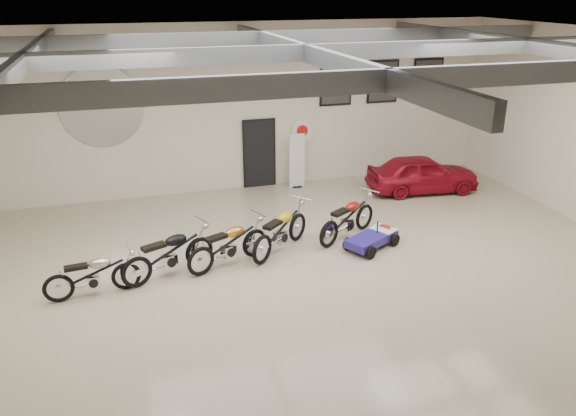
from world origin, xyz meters
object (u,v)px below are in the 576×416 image
object	(u,v)px
motorcycle_gold	(228,244)
vintage_car	(422,174)
motorcycle_silver	(92,274)
motorcycle_yellow	(280,230)
go_kart	(375,234)
banner_stand	(297,160)
motorcycle_black	(169,253)
motorcycle_red	(348,218)

from	to	relation	value
motorcycle_gold	vintage_car	xyz separation A→B (m)	(6.67, 3.14, 0.03)
motorcycle_silver	motorcycle_yellow	size ratio (longest dim) A/B	0.87
motorcycle_gold	go_kart	bearing A→B (deg)	-23.64
banner_stand	vintage_car	size ratio (longest dim) A/B	0.52
go_kart	motorcycle_yellow	bearing A→B (deg)	141.63
motorcycle_silver	vintage_car	distance (m)	10.26
motorcycle_silver	motorcycle_gold	world-z (taller)	motorcycle_gold
motorcycle_gold	vintage_car	world-z (taller)	vintage_car
motorcycle_black	motorcycle_gold	size ratio (longest dim) A/B	1.04
banner_stand	vintage_car	xyz separation A→B (m)	(3.57, -1.50, -0.31)
banner_stand	vintage_car	world-z (taller)	banner_stand
banner_stand	motorcycle_gold	distance (m)	5.60
motorcycle_silver	motorcycle_gold	bearing A→B (deg)	3.93
motorcycle_silver	motorcycle_black	xyz separation A→B (m)	(1.58, 0.39, 0.07)
motorcycle_gold	motorcycle_red	distance (m)	3.21
motorcycle_black	go_kart	bearing A→B (deg)	-21.62
banner_stand	motorcycle_yellow	bearing A→B (deg)	-111.32
banner_stand	motorcycle_yellow	size ratio (longest dim) A/B	0.81
motorcycle_yellow	motorcycle_silver	bearing A→B (deg)	151.01
motorcycle_black	vintage_car	size ratio (longest dim) A/B	0.64
motorcycle_silver	motorcycle_yellow	world-z (taller)	motorcycle_yellow
banner_stand	motorcycle_black	world-z (taller)	banner_stand
motorcycle_gold	go_kart	distance (m)	3.63
go_kart	vintage_car	xyz separation A→B (m)	(3.05, 3.17, 0.26)
motorcycle_black	banner_stand	bearing A→B (deg)	24.28
motorcycle_red	vintage_car	world-z (taller)	vintage_car
motorcycle_silver	motorcycle_red	distance (m)	6.17
motorcycle_yellow	go_kart	world-z (taller)	motorcycle_yellow
banner_stand	go_kart	world-z (taller)	banner_stand
motorcycle_yellow	vintage_car	world-z (taller)	vintage_car
motorcycle_gold	go_kart	xyz separation A→B (m)	(3.63, -0.03, -0.23)
motorcycle_gold	motorcycle_red	size ratio (longest dim) A/B	0.99
motorcycle_silver	motorcycle_black	size ratio (longest dim) A/B	0.87
motorcycle_silver	go_kart	bearing A→B (deg)	-1.84
motorcycle_gold	go_kart	size ratio (longest dim) A/B	1.20
motorcycle_gold	vintage_car	bearing A→B (deg)	2.01
motorcycle_red	vintage_car	distance (m)	4.33
motorcycle_red	go_kart	distance (m)	0.83
banner_stand	motorcycle_silver	distance (m)	7.94
banner_stand	motorcycle_yellow	world-z (taller)	banner_stand
motorcycle_gold	motorcycle_yellow	size ratio (longest dim) A/B	0.96
motorcycle_black	go_kart	size ratio (longest dim) A/B	1.25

